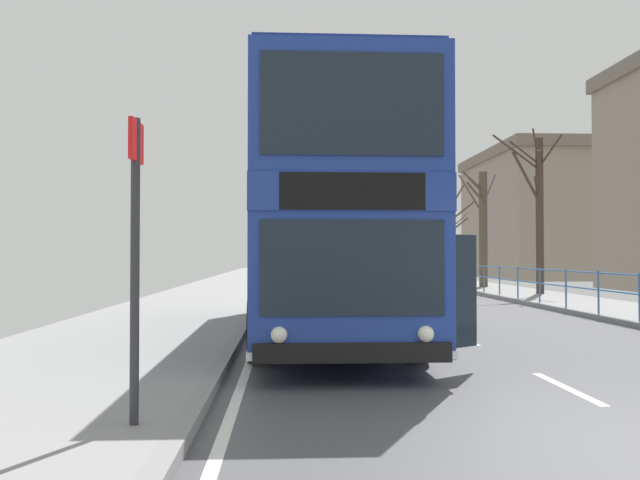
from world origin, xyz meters
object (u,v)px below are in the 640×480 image
(bus_stop_sign_near, at_px, (135,236))
(bare_tree_far_02, at_px, (482,225))
(double_decker_bus_main, at_px, (326,221))
(bare_tree_far_00, at_px, (538,208))
(background_building_01, at_px, (551,214))
(bare_tree_far_01, at_px, (451,230))

(bus_stop_sign_near, bearing_deg, bare_tree_far_02, 67.31)
(double_decker_bus_main, xyz_separation_m, bus_stop_sign_near, (-2.07, -7.06, -0.48))
(bus_stop_sign_near, relative_size, bare_tree_far_00, 0.43)
(bare_tree_far_02, height_order, background_building_01, background_building_01)
(double_decker_bus_main, height_order, background_building_01, background_building_01)
(double_decker_bus_main, relative_size, bare_tree_far_00, 1.65)
(double_decker_bus_main, relative_size, bus_stop_sign_near, 3.82)
(double_decker_bus_main, xyz_separation_m, bare_tree_far_00, (8.78, 12.10, 1.11))
(double_decker_bus_main, distance_m, bare_tree_far_01, 26.47)
(bare_tree_far_00, distance_m, background_building_01, 23.12)
(bare_tree_far_00, bearing_deg, bus_stop_sign_near, -119.53)
(bus_stop_sign_near, bearing_deg, double_decker_bus_main, 73.63)
(bus_stop_sign_near, bearing_deg, bare_tree_far_01, 71.58)
(bare_tree_far_01, xyz_separation_m, background_building_01, (9.14, 8.36, 1.43))
(bare_tree_far_01, bearing_deg, background_building_01, 42.45)
(bare_tree_far_00, xyz_separation_m, bare_tree_far_01, (-0.17, 12.91, -0.34))
(bare_tree_far_00, height_order, bare_tree_far_01, bare_tree_far_00)
(bus_stop_sign_near, relative_size, bare_tree_far_02, 0.49)
(bus_stop_sign_near, height_order, bare_tree_far_01, bare_tree_far_01)
(bare_tree_far_02, bearing_deg, bare_tree_far_01, 87.11)
(bare_tree_far_01, height_order, background_building_01, background_building_01)
(bare_tree_far_00, relative_size, background_building_01, 0.44)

